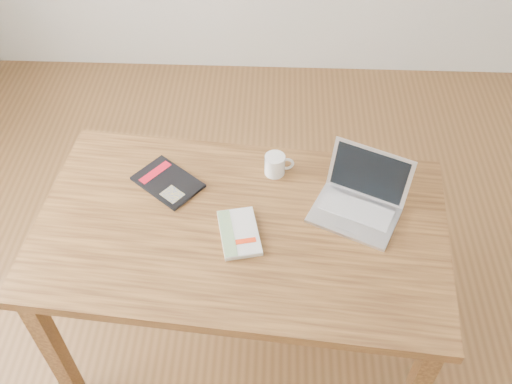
{
  "coord_description": "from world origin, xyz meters",
  "views": [
    {
      "loc": [
        -0.09,
        -1.22,
        2.24
      ],
      "look_at": [
        -0.15,
        0.07,
        0.85
      ],
      "focal_mm": 40.0,
      "sensor_mm": 36.0,
      "label": 1
    }
  ],
  "objects_px": {
    "black_guidebook": "(168,182)",
    "laptop": "(360,200)",
    "white_guidebook": "(239,233)",
    "coffee_mug": "(276,164)",
    "desk": "(241,241)"
  },
  "relations": [
    {
      "from": "desk",
      "to": "black_guidebook",
      "type": "distance_m",
      "value": 0.34
    },
    {
      "from": "desk",
      "to": "laptop",
      "type": "xyz_separation_m",
      "value": [
        0.4,
        0.09,
        0.13
      ]
    },
    {
      "from": "desk",
      "to": "laptop",
      "type": "bearing_deg",
      "value": 17.87
    },
    {
      "from": "laptop",
      "to": "coffee_mug",
      "type": "bearing_deg",
      "value": 175.34
    },
    {
      "from": "white_guidebook",
      "to": "coffee_mug",
      "type": "xyz_separation_m",
      "value": [
        0.11,
        0.3,
        0.03
      ]
    },
    {
      "from": "laptop",
      "to": "coffee_mug",
      "type": "height_order",
      "value": "laptop"
    },
    {
      "from": "white_guidebook",
      "to": "coffee_mug",
      "type": "relative_size",
      "value": 2.07
    },
    {
      "from": "laptop",
      "to": "black_guidebook",
      "type": "bearing_deg",
      "value": -163.07
    },
    {
      "from": "desk",
      "to": "coffee_mug",
      "type": "relative_size",
      "value": 13.44
    },
    {
      "from": "white_guidebook",
      "to": "black_guidebook",
      "type": "distance_m",
      "value": 0.35
    },
    {
      "from": "black_guidebook",
      "to": "coffee_mug",
      "type": "xyz_separation_m",
      "value": [
        0.39,
        0.07,
        0.04
      ]
    },
    {
      "from": "black_guidebook",
      "to": "laptop",
      "type": "xyz_separation_m",
      "value": [
        0.68,
        -0.09,
        0.04
      ]
    },
    {
      "from": "white_guidebook",
      "to": "black_guidebook",
      "type": "relative_size",
      "value": 0.8
    },
    {
      "from": "laptop",
      "to": "white_guidebook",
      "type": "bearing_deg",
      "value": -137.17
    },
    {
      "from": "black_guidebook",
      "to": "desk",
      "type": "bearing_deg",
      "value": -84.96
    }
  ]
}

